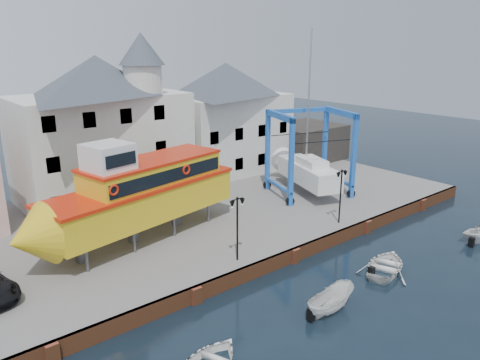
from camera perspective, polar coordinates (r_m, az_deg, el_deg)
ground at (r=32.12m, az=6.68°, el=-9.95°), size 140.00×140.00×0.00m
hardstanding at (r=39.64m, az=-4.81°, el=-3.85°), size 44.00×22.00×1.00m
quay_wall at (r=31.96m, az=6.58°, el=-9.09°), size 44.00×0.47×1.00m
building_white_main at (r=41.92m, az=-16.42°, el=6.36°), size 14.00×8.30×14.00m
building_white_right at (r=49.54m, az=-1.70°, el=7.62°), size 12.00×8.00×11.20m
shed_dark at (r=55.43m, az=7.83°, el=4.65°), size 8.00×7.00×4.00m
lamp_post_left at (r=28.75m, az=-0.33°, el=-4.01°), size 1.12×0.32×4.20m
lamp_post_right at (r=35.59m, az=12.24°, el=-0.32°), size 1.12×0.32×4.20m
tour_boat at (r=32.20m, az=-13.15°, el=-1.80°), size 16.86×6.94×7.15m
travel_lift at (r=43.14m, az=7.83°, el=1.78°), size 8.05×9.77×14.36m
motorboat_a at (r=27.23m, az=10.92°, el=-15.38°), size 3.72×1.61×1.40m
motorboat_b at (r=32.32m, az=17.33°, el=-10.46°), size 5.27×4.52×0.92m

